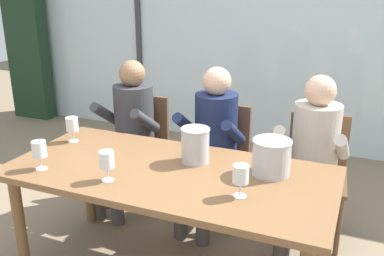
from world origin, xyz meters
TOP-DOWN VIEW (x-y plane):
  - ground at (0.00, 1.00)m, footprint 14.00×14.00m
  - window_glass_panel at (0.00, 2.53)m, footprint 7.13×0.03m
  - window_mullion_left at (-1.60, 2.51)m, footprint 0.06×0.06m
  - hillside_vineyard at (0.00, 6.74)m, footprint 13.13×2.40m
  - curtain_heavy_drape at (-3.21, 2.35)m, footprint 0.56×0.20m
  - dining_table at (0.00, 0.00)m, footprint 1.93×0.91m
  - chair_near_curtain at (-0.68, 0.86)m, footprint 0.46×0.46m
  - chair_left_of_center at (0.02, 0.87)m, footprint 0.44×0.44m
  - chair_center at (0.74, 0.89)m, footprint 0.47×0.47m
  - person_charcoal_jacket at (-0.71, 0.73)m, footprint 0.49×0.63m
  - person_navy_polo at (-0.00, 0.73)m, footprint 0.48×0.63m
  - person_beige_jumper at (0.73, 0.73)m, footprint 0.48×0.62m
  - ice_bucket_primary at (0.10, 0.17)m, footprint 0.18×0.18m
  - ice_bucket_secondary at (0.56, 0.18)m, footprint 0.23×0.23m
  - wine_glass_by_left_taster at (-0.82, 0.17)m, footprint 0.08×0.08m
  - wine_glass_near_bucket at (-0.25, -0.26)m, footprint 0.08×0.08m
  - wine_glass_center_pour at (-0.70, -0.28)m, footprint 0.08×0.08m
  - wine_glass_by_right_taster at (0.48, -0.15)m, footprint 0.08×0.08m

SIDE VIEW (x-z plane):
  - ground at x=0.00m, z-range 0.00..0.00m
  - chair_near_curtain at x=-0.68m, z-range 0.08..0.96m
  - chair_left_of_center at x=0.02m, z-range 0.08..0.96m
  - chair_center at x=0.74m, z-range 0.08..0.96m
  - dining_table at x=0.00m, z-range 0.29..1.02m
  - person_charcoal_jacket at x=-0.71m, z-range 0.09..1.30m
  - person_navy_polo at x=0.00m, z-range 0.09..1.30m
  - person_beige_jumper at x=0.73m, z-range 0.09..1.30m
  - hillside_vineyard at x=0.00m, z-range 0.00..1.44m
  - ice_bucket_secondary at x=0.56m, z-range 0.74..0.95m
  - ice_bucket_primary at x=0.10m, z-range 0.74..0.96m
  - wine_glass_by_left_taster at x=-0.82m, z-range 0.77..0.94m
  - wine_glass_near_bucket at x=-0.25m, z-range 0.77..0.94m
  - wine_glass_by_right_taster at x=0.48m, z-range 0.77..0.94m
  - wine_glass_center_pour at x=-0.70m, z-range 0.77..0.94m
  - window_glass_panel at x=0.00m, z-range 0.00..2.60m
  - window_mullion_left at x=-1.60m, z-range 0.00..2.60m
  - curtain_heavy_drape at x=-3.21m, z-range 0.00..2.60m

